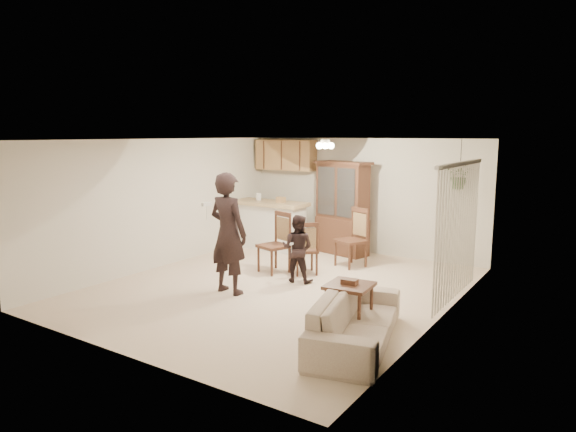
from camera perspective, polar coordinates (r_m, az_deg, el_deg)
The scene contains 23 objects.
floor at distance 8.84m, azimuth -1.01°, elevation -7.94°, with size 6.50×6.50×0.00m, color beige.
ceiling at distance 8.45m, azimuth -1.06°, elevation 8.49°, with size 5.50×6.50×0.02m, color silver.
wall_back at distance 11.36m, azimuth 8.26°, elevation 2.24°, with size 5.50×0.02×2.50m, color beige.
wall_front at distance 6.20m, azimuth -18.28°, elevation -3.86°, with size 5.50×0.02×2.50m, color beige.
wall_left at distance 10.35m, azimuth -13.72°, elevation 1.40°, with size 0.02×6.50×2.50m, color beige.
wall_right at distance 7.39m, azimuth 16.87°, elevation -1.76°, with size 0.02×6.50×2.50m, color beige.
breakfast_bar at distance 11.63m, azimuth -2.02°, elevation -1.25°, with size 1.60×0.55×1.00m, color silver.
bar_top at distance 11.54m, azimuth -2.03°, elevation 1.44°, with size 1.75×0.70×0.08m, color tan.
upper_cabinets at distance 12.07m, azimuth -0.26°, elevation 6.78°, with size 1.50×0.34×0.70m, color #9B6E43.
vertical_blinds at distance 8.28m, azimuth 18.35°, elevation -1.74°, with size 0.06×2.30×2.10m, color beige, non-canonical shape.
ceiling_fixture at distance 9.37m, azimuth 4.15°, elevation 7.92°, with size 0.36×0.36×0.20m, color #FFEFBF, non-canonical shape.
hanging_plant at distance 9.72m, azimuth 18.55°, elevation 4.27°, with size 0.43×0.37×0.48m, color #295220.
plant_cord at distance 9.70m, azimuth 18.65°, elevation 6.18°, with size 0.01×0.01×0.65m, color black.
sofa at distance 6.54m, azimuth 7.56°, elevation -10.87°, with size 1.87×0.73×0.73m, color beige.
adult at distance 8.40m, azimuth -6.65°, elevation -2.57°, with size 0.66×0.43×1.80m, color black.
child at distance 9.02m, azimuth 1.05°, elevation -3.16°, with size 0.66×0.51×1.35m, color black.
china_hutch at distance 11.15m, azimuth 6.05°, elevation 0.82°, with size 1.35×0.77×2.01m.
side_table at distance 6.98m, azimuth 6.80°, elevation -9.90°, with size 0.62×0.62×0.70m.
chair_bar at distance 9.71m, azimuth -1.58°, elevation -4.42°, with size 0.63×0.63×1.14m.
chair_hutch_left at distance 10.20m, azimuth 6.97°, elevation -3.79°, with size 0.67×0.67×1.16m.
chair_hutch_right at distance 9.62m, azimuth 1.88°, elevation -4.78°, with size 0.62×0.62×1.00m.
controller_adult at distance 7.97m, azimuth -9.04°, elevation 1.32°, with size 0.05×0.17×0.05m, color silver.
controller_child at distance 8.75m, azimuth 0.40°, elevation -3.13°, with size 0.03×0.10×0.03m, color silver.
Camera 1 is at (4.77, -6.98, 2.60)m, focal length 32.00 mm.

